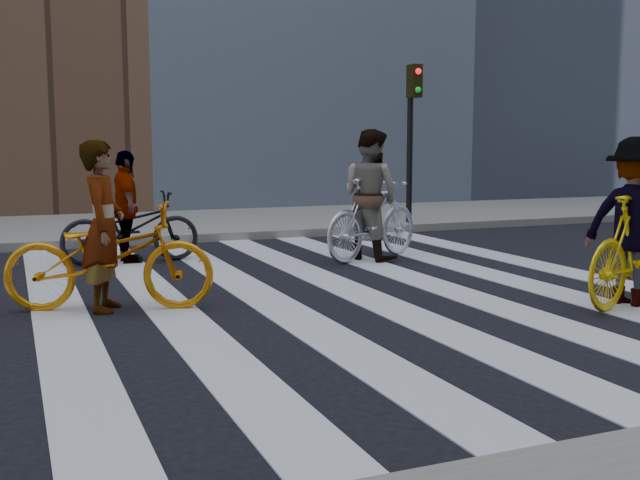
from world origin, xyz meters
TOP-DOWN VIEW (x-y plane):
  - ground at (0.00, 0.00)m, footprint 100.00×100.00m
  - sidewalk_far at (0.00, 7.50)m, footprint 100.00×5.00m
  - zebra_crosswalk at (0.00, 0.00)m, footprint 8.25×10.00m
  - traffic_signal at (4.40, 5.32)m, footprint 0.22×0.42m
  - bike_yellow_left at (-2.24, -0.06)m, footprint 2.29×1.36m
  - bike_silver_mid at (1.91, 2.06)m, footprint 2.13×1.39m
  - bike_yellow_right at (3.11, -1.96)m, footprint 2.09×1.18m
  - bike_dark_rear at (-1.55, 3.12)m, footprint 2.02×0.75m
  - rider_left at (-2.29, -0.06)m, footprint 0.60×0.75m
  - rider_mid at (1.86, 2.06)m, footprint 1.08×1.18m
  - rider_right at (3.06, -1.96)m, footprint 1.02×1.33m
  - rider_rear at (-1.60, 3.12)m, footprint 0.43×0.98m

SIDE VIEW (x-z plane):
  - ground at x=0.00m, z-range 0.00..0.00m
  - zebra_crosswalk at x=0.00m, z-range 0.00..0.01m
  - sidewalk_far at x=0.00m, z-range 0.00..0.15m
  - bike_dark_rear at x=-1.55m, z-range 0.00..1.05m
  - bike_yellow_left at x=-2.24m, z-range 0.00..1.14m
  - bike_yellow_right at x=3.11m, z-range 0.00..1.21m
  - bike_silver_mid at x=1.91m, z-range 0.00..1.24m
  - rider_rear at x=-1.60m, z-range 0.00..1.66m
  - rider_left at x=-2.29m, z-range 0.00..1.78m
  - rider_right at x=3.06m, z-range 0.00..1.82m
  - rider_mid at x=1.86m, z-range 0.00..1.97m
  - traffic_signal at x=4.40m, z-range 0.62..3.94m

